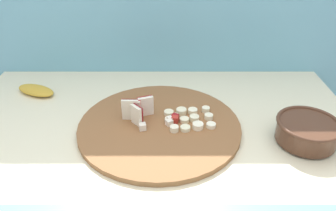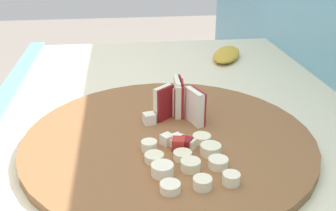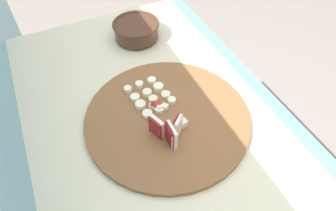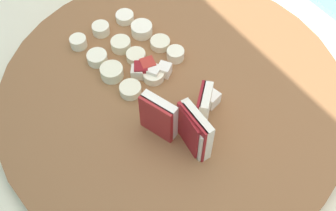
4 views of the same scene
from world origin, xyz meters
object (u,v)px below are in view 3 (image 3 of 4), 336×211
banana_slice_rows (150,96)px  apple_dice_pile (163,109)px  cutting_board (167,118)px  apple_wedge_fan (169,132)px  ceramic_bowl (136,29)px

banana_slice_rows → apple_dice_pile: bearing=-168.4°
cutting_board → banana_slice_rows: bearing=11.1°
cutting_board → banana_slice_rows: 0.08m
cutting_board → apple_dice_pile: (0.02, 0.00, 0.02)m
apple_wedge_fan → apple_dice_pile: size_ratio=0.79×
apple_dice_pile → banana_slice_rows: apple_dice_pile is taller
apple_wedge_fan → ceramic_bowl: apple_wedge_fan is taller
banana_slice_rows → cutting_board: bearing=-168.9°
cutting_board → ceramic_bowl: ceramic_bowl is taller
apple_wedge_fan → banana_slice_rows: apple_wedge_fan is taller
apple_dice_pile → ceramic_bowl: size_ratio=0.68×
cutting_board → apple_dice_pile: bearing=9.7°
apple_wedge_fan → ceramic_bowl: 0.45m
cutting_board → apple_wedge_fan: 0.08m
banana_slice_rows → ceramic_bowl: (0.30, -0.08, 0.01)m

